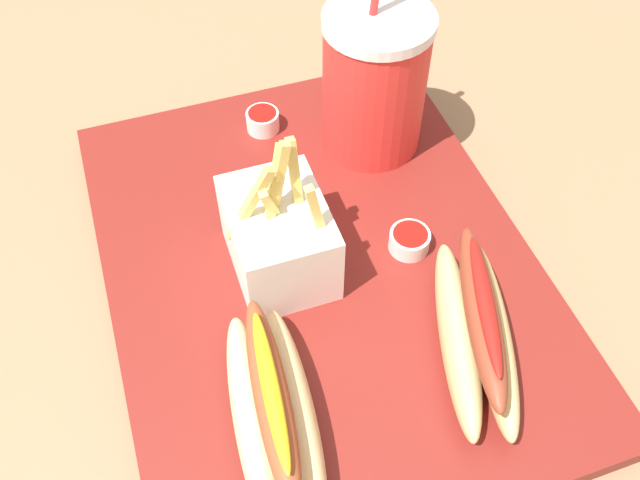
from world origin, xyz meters
name	(u,v)px	position (x,y,z in m)	size (l,w,h in m)	color
ground_plane	(320,282)	(0.00, 0.00, -0.01)	(2.40, 2.40, 0.02)	#8C6B4C
food_tray	(320,269)	(0.00, 0.00, 0.01)	(0.46, 0.35, 0.02)	maroon
soda_cup	(374,82)	(0.13, -0.10, 0.09)	(0.10, 0.10, 0.23)	red
fries_basket	(279,237)	(0.01, 0.03, 0.06)	(0.10, 0.08, 0.13)	white
hot_dog_1	(476,330)	(-0.12, -0.08, 0.05)	(0.18, 0.10, 0.07)	#DBB775
hot_dog_2	(273,411)	(-0.13, 0.08, 0.05)	(0.17, 0.07, 0.07)	#E5C689
ketchup_cup_1	(262,120)	(0.17, 0.00, 0.03)	(0.03, 0.03, 0.02)	white
ketchup_cup_2	(409,240)	(-0.01, -0.08, 0.03)	(0.03, 0.03, 0.02)	white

